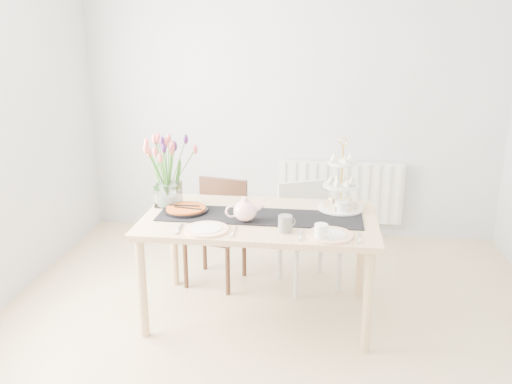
# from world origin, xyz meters

# --- Properties ---
(room_shell) EXTENTS (4.50, 4.50, 4.50)m
(room_shell) POSITION_xyz_m (0.00, 0.00, 1.30)
(room_shell) COLOR tan
(room_shell) RESTS_ON ground
(radiator) EXTENTS (1.20, 0.08, 0.60)m
(radiator) POSITION_xyz_m (0.50, 2.19, 0.45)
(radiator) COLOR white
(radiator) RESTS_ON room_shell
(dining_table) EXTENTS (1.60, 0.90, 0.75)m
(dining_table) POSITION_xyz_m (-0.09, 0.55, 0.67)
(dining_table) COLOR tan
(dining_table) RESTS_ON ground
(chair_brown) EXTENTS (0.48, 0.48, 0.83)m
(chair_brown) POSITION_xyz_m (-0.49, 1.10, 0.48)
(chair_brown) COLOR #361F13
(chair_brown) RESTS_ON ground
(chair_white) EXTENTS (0.54, 0.54, 0.82)m
(chair_white) POSITION_xyz_m (0.21, 1.13, 0.47)
(chair_white) COLOR silver
(chair_white) RESTS_ON ground
(table_runner) EXTENTS (1.40, 0.35, 0.01)m
(table_runner) POSITION_xyz_m (-0.09, 0.55, 0.75)
(table_runner) COLOR black
(table_runner) RESTS_ON dining_table
(tulip_vase) EXTENTS (0.62, 0.62, 0.53)m
(tulip_vase) POSITION_xyz_m (-0.78, 0.71, 1.09)
(tulip_vase) COLOR silver
(tulip_vase) RESTS_ON dining_table
(cake_stand) EXTENTS (0.32, 0.32, 0.47)m
(cake_stand) POSITION_xyz_m (0.46, 0.77, 0.89)
(cake_stand) COLOR gold
(cake_stand) RESTS_ON dining_table
(teapot) EXTENTS (0.29, 0.26, 0.17)m
(teapot) POSITION_xyz_m (-0.18, 0.44, 0.83)
(teapot) COLOR white
(teapot) RESTS_ON dining_table
(cream_jug) EXTENTS (0.12, 0.12, 0.10)m
(cream_jug) POSITION_xyz_m (0.47, 0.68, 0.80)
(cream_jug) COLOR white
(cream_jug) RESTS_ON dining_table
(tart_tin) EXTENTS (0.31, 0.31, 0.04)m
(tart_tin) POSITION_xyz_m (-0.62, 0.57, 0.77)
(tart_tin) COLOR black
(tart_tin) RESTS_ON dining_table
(mug_grey) EXTENTS (0.13, 0.13, 0.11)m
(mug_grey) POSITION_xyz_m (0.10, 0.29, 0.80)
(mug_grey) COLOR slate
(mug_grey) RESTS_ON dining_table
(mug_white) EXTENTS (0.11, 0.11, 0.10)m
(mug_white) POSITION_xyz_m (0.33, 0.20, 0.80)
(mug_white) COLOR white
(mug_white) RESTS_ON dining_table
(plate_left) EXTENTS (0.29, 0.29, 0.01)m
(plate_left) POSITION_xyz_m (-0.40, 0.25, 0.76)
(plate_left) COLOR white
(plate_left) RESTS_ON dining_table
(plate_right) EXTENTS (0.31, 0.31, 0.02)m
(plate_right) POSITION_xyz_m (0.39, 0.25, 0.76)
(plate_right) COLOR white
(plate_right) RESTS_ON dining_table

